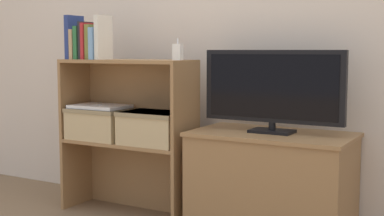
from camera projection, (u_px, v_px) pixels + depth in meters
name	position (u px, v px, depth m)	size (l,w,h in m)	color
wall_back	(221.00, 10.00, 3.13)	(10.00, 0.05, 2.40)	beige
tv_stand	(271.00, 183.00, 2.79)	(0.83, 0.47, 0.54)	olive
tv	(273.00, 88.00, 2.74)	(0.75, 0.14, 0.43)	black
bookshelf_lower_tier	(134.00, 166.00, 3.20)	(0.81, 0.29, 0.43)	olive
bookshelf_upper_tier	(133.00, 90.00, 3.15)	(0.81, 0.29, 0.48)	olive
book_navy	(74.00, 37.00, 3.21)	(0.03, 0.14, 0.26)	navy
book_tan	(79.00, 44.00, 3.20)	(0.03, 0.15, 0.18)	tan
book_forest	(83.00, 43.00, 3.18)	(0.03, 0.15, 0.19)	#286638
book_charcoal	(87.00, 41.00, 3.16)	(0.03, 0.13, 0.22)	#232328
book_crimson	(90.00, 41.00, 3.15)	(0.02, 0.15, 0.21)	#B22328
book_olive	(94.00, 42.00, 3.14)	(0.03, 0.13, 0.20)	olive
book_skyblue	(99.00, 44.00, 3.12)	(0.03, 0.16, 0.18)	#709ECC
book_ivory	(103.00, 38.00, 3.10)	(0.03, 0.14, 0.25)	silver
baby_monitor	(178.00, 52.00, 2.91)	(0.05, 0.04, 0.12)	white
storage_basket_left	(100.00, 122.00, 3.20)	(0.36, 0.26, 0.19)	tan
storage_basket_right	(154.00, 126.00, 3.01)	(0.36, 0.26, 0.19)	tan
laptop	(100.00, 106.00, 3.19)	(0.33, 0.23, 0.02)	white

